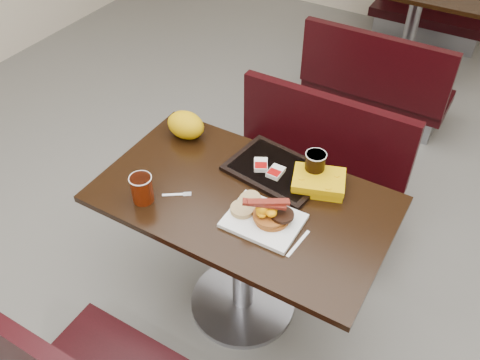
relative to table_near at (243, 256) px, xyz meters
The scene contains 24 objects.
floor 0.38m from the table_near, ahead, with size 6.00×7.00×0.01m, color slate.
table_near is the anchor object (origin of this frame).
bench_near_n 0.70m from the table_near, 90.00° to the left, with size 1.00×0.46×0.72m, color black, non-canonical shape.
table_far 2.60m from the table_near, 90.00° to the left, with size 1.20×0.70×0.75m, color black, non-canonical shape.
bench_far_s 1.90m from the table_near, 90.00° to the left, with size 1.00×0.46×0.72m, color black, non-canonical shape.
bench_far_n 3.30m from the table_near, 90.00° to the left, with size 1.00×0.46×0.72m, color black, non-canonical shape.
platter 0.42m from the table_near, 30.99° to the right, with size 0.29×0.22×0.02m, color white.
pancake_stack 0.44m from the table_near, 22.03° to the right, with size 0.14×0.14×0.03m, color #A1471A.
sausage_patty 0.48m from the table_near, 15.51° to the right, with size 0.09×0.09×0.01m, color black.
scrambled_eggs 0.47m from the table_near, 32.94° to the right, with size 0.09×0.08×0.05m, color #FFB205.
bacon_strips 0.50m from the table_near, 30.83° to the right, with size 0.17×0.07×0.01m, color #410409, non-canonical shape.
muffin_bottom 0.41m from the table_near, 62.64° to the right, with size 0.09×0.09×0.02m, color tan.
muffin_top 0.42m from the table_near, 37.76° to the right, with size 0.09×0.09×0.02m, color tan.
coffee_cup_near 0.59m from the table_near, 147.27° to the right, with size 0.09×0.09×0.12m, color maroon.
fork 0.48m from the table_near, 151.71° to the right, with size 0.12×0.02×0.00m, color white, non-canonical shape.
knife 0.50m from the table_near, 20.77° to the right, with size 0.15×0.01×0.00m, color white.
condiment_syrup 0.38m from the table_near, 53.56° to the right, with size 0.04×0.03×0.01m, color #C13F08.
condiment_ketchup 0.40m from the table_near, 104.95° to the left, with size 0.04×0.03×0.01m, color #8C0504.
tray 0.44m from the table_near, 77.12° to the left, with size 0.41×0.29×0.02m, color black.
hashbrown_sleeve_left 0.44m from the table_near, 96.04° to the left, with size 0.06×0.08×0.02m, color silver.
hashbrown_sleeve_right 0.44m from the table_near, 71.47° to the left, with size 0.06×0.08×0.02m, color silver.
coffee_cup_far 0.55m from the table_near, 51.10° to the left, with size 0.08×0.08×0.11m, color black.
clamshell 0.51m from the table_near, 40.83° to the left, with size 0.21×0.16×0.06m, color #D49C03.
paper_bag 0.65m from the table_near, 153.18° to the left, with size 0.18×0.13×0.13m, color #D79907.
Camera 1 is at (0.75, -1.31, 2.21)m, focal length 38.57 mm.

